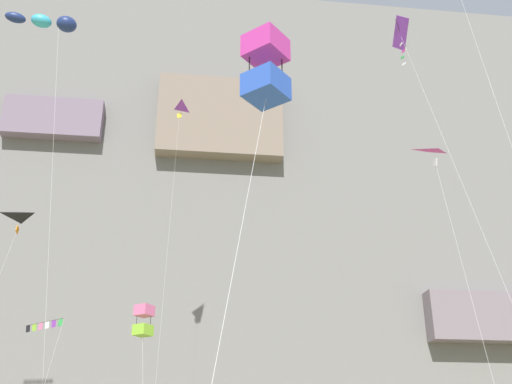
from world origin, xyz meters
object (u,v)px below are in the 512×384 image
(kite_windsock_mid_center, at_px, (44,22))
(kite_delta_upper_right, at_px, (18,235))
(kite_banner_low_left, at_px, (42,339))
(kite_box_high_left, at_px, (266,68))
(kite_diamond_near_cliff, at_px, (404,42))
(kite_box_front_field, at_px, (144,321))
(kite_delta_high_right, at_px, (174,123))
(kite_delta_low_center, at_px, (442,168))

(kite_windsock_mid_center, bearing_deg, kite_delta_upper_right, 101.67)
(kite_banner_low_left, xyz_separation_m, kite_box_high_left, (9.63, -19.52, 4.71))
(kite_diamond_near_cliff, height_order, kite_windsock_mid_center, kite_windsock_mid_center)
(kite_diamond_near_cliff, bearing_deg, kite_windsock_mid_center, 166.09)
(kite_box_front_field, distance_m, kite_windsock_mid_center, 19.54)
(kite_box_front_field, xyz_separation_m, kite_box_high_left, (4.33, -20.61, 3.34))
(kite_windsock_mid_center, bearing_deg, kite_diamond_near_cliff, -13.91)
(kite_delta_upper_right, xyz_separation_m, kite_diamond_near_cliff, (22.89, -13.84, 7.50))
(kite_banner_low_left, distance_m, kite_windsock_mid_center, 19.39)
(kite_delta_high_right, relative_size, kite_delta_low_center, 1.95)
(kite_box_high_left, distance_m, kite_delta_low_center, 11.73)
(kite_banner_low_left, bearing_deg, kite_diamond_near_cliff, -22.44)
(kite_delta_low_center, xyz_separation_m, kite_windsock_mid_center, (-20.43, 9.14, 13.45))
(kite_delta_high_right, height_order, kite_box_high_left, kite_delta_high_right)
(kite_banner_low_left, distance_m, kite_box_high_left, 22.27)
(kite_diamond_near_cliff, bearing_deg, kite_delta_low_center, -99.98)
(kite_box_high_left, xyz_separation_m, kite_windsock_mid_center, (-11.64, 16.86, 14.39))
(kite_box_high_left, distance_m, kite_windsock_mid_center, 25.03)
(kite_box_front_field, height_order, kite_box_high_left, kite_box_high_left)
(kite_box_front_field, distance_m, kite_delta_low_center, 18.89)
(kite_delta_high_right, bearing_deg, kite_windsock_mid_center, -119.97)
(kite_banner_low_left, bearing_deg, kite_delta_low_center, -32.65)
(kite_banner_low_left, height_order, kite_box_high_left, kite_box_high_left)
(kite_box_front_field, distance_m, kite_box_high_left, 21.33)
(kite_delta_low_center, relative_size, kite_delta_upper_right, 0.88)
(kite_box_high_left, relative_size, kite_delta_low_center, 0.97)
(kite_banner_low_left, bearing_deg, kite_delta_high_right, 61.90)
(kite_delta_low_center, height_order, kite_diamond_near_cliff, kite_diamond_near_cliff)
(kite_banner_low_left, relative_size, kite_delta_low_center, 0.66)
(kite_box_front_field, height_order, kite_diamond_near_cliff, kite_diamond_near_cliff)
(kite_box_front_field, distance_m, kite_diamond_near_cliff, 21.66)
(kite_box_front_field, relative_size, kite_banner_low_left, 1.12)
(kite_box_front_field, bearing_deg, kite_delta_high_right, 86.34)
(kite_banner_low_left, bearing_deg, kite_windsock_mid_center, -127.04)
(kite_box_high_left, relative_size, kite_diamond_near_cliff, 0.57)
(kite_delta_upper_right, distance_m, kite_windsock_mid_center, 14.21)
(kite_box_high_left, distance_m, kite_delta_upper_right, 28.97)
(kite_box_high_left, height_order, kite_windsock_mid_center, kite_windsock_mid_center)
(kite_banner_low_left, xyz_separation_m, kite_delta_high_right, (5.94, 11.13, 20.37))
(kite_box_front_field, bearing_deg, kite_diamond_near_cliff, -33.06)
(kite_box_front_field, bearing_deg, kite_banner_low_left, -168.31)
(kite_delta_low_center, bearing_deg, kite_windsock_mid_center, 155.89)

